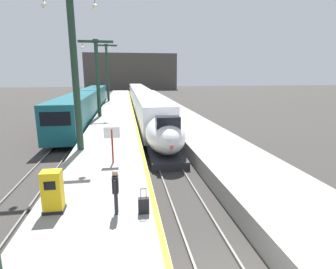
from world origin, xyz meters
The scene contains 17 objects.
platform_left centered at (-4.05, 24.75, 0.53)m, with size 4.80×110.00×1.05m, color gray.
platform_right centered at (4.05, 24.75, 0.53)m, with size 4.80×110.00×1.05m, color gray.
platform_left_safety_stripe centered at (-1.77, 24.75, 1.05)m, with size 0.20×107.80×0.01m, color yellow.
rail_main_left centered at (-0.75, 27.50, 0.06)m, with size 0.08×110.00×0.12m, color slate.
rail_main_right centered at (0.75, 27.50, 0.06)m, with size 0.08×110.00×0.12m, color slate.
rail_secondary_left centered at (-8.85, 27.50, 0.06)m, with size 0.08×110.00×0.12m, color slate.
rail_secondary_right centered at (-7.35, 27.50, 0.06)m, with size 0.08×110.00×0.12m, color slate.
highspeed_train_main centered at (0.00, 37.15, 1.96)m, with size 2.92×55.99×3.60m.
regional_train_adjacent centered at (-8.10, 33.48, 2.13)m, with size 2.85×36.60×3.80m.
station_column_mid centered at (-5.90, 12.48, 7.04)m, with size 4.00×0.68×10.06m.
station_column_far centered at (-5.90, 27.40, 6.46)m, with size 4.00×0.68×8.97m.
station_column_distant centered at (-5.90, 46.79, 7.24)m, with size 4.00×0.68×10.45m.
passenger_near_edge centered at (-3.23, 3.35, 2.04)m, with size 0.23×0.57×1.69m.
rolling_suitcase centered at (-2.23, 3.19, 1.35)m, with size 0.40×0.22×0.98m.
ticket_machine_yellow centered at (-5.55, 3.86, 1.79)m, with size 0.76×0.62×1.60m.
departure_info_board centered at (-3.58, 9.25, 2.56)m, with size 0.90×0.10×2.12m.
terminus_back_wall centered at (0.00, 102.00, 7.00)m, with size 36.00×2.00×14.00m, color #4C4742.
Camera 1 is at (-2.76, -5.87, 6.12)m, focal length 28.46 mm.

